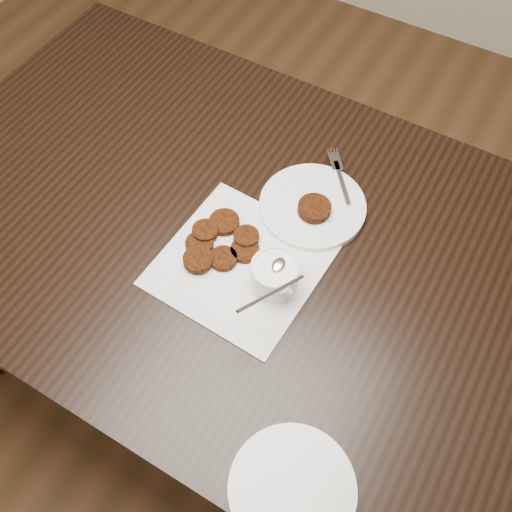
{
  "coord_description": "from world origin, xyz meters",
  "views": [
    {
      "loc": [
        0.41,
        -0.47,
        1.71
      ],
      "look_at": [
        0.12,
        0.03,
        0.8
      ],
      "focal_mm": 39.7,
      "sensor_mm": 36.0,
      "label": 1
    }
  ],
  "objects": [
    {
      "name": "plate_empty",
      "position": [
        0.38,
        -0.3,
        0.76
      ],
      "size": [
        0.24,
        0.24,
        0.01
      ],
      "primitive_type": "cylinder",
      "rotation": [
        0.0,
        0.0,
        -0.21
      ],
      "color": "silver",
      "rests_on": "table"
    },
    {
      "name": "sauce_ramekin",
      "position": [
        0.17,
        0.02,
        0.82
      ],
      "size": [
        0.15,
        0.15,
        0.13
      ],
      "primitive_type": null,
      "rotation": [
        0.0,
        0.0,
        -0.28
      ],
      "color": "white",
      "rests_on": "napkin"
    },
    {
      "name": "napkin",
      "position": [
        0.09,
        0.02,
        0.75
      ],
      "size": [
        0.31,
        0.31,
        0.0
      ],
      "primitive_type": "cube",
      "rotation": [
        0.0,
        0.0,
        -0.04
      ],
      "color": "white",
      "rests_on": "table"
    },
    {
      "name": "table",
      "position": [
        0.02,
        0.09,
        0.38
      ],
      "size": [
        1.46,
        0.94,
        0.75
      ],
      "primitive_type": "cube",
      "color": "black",
      "rests_on": "floor"
    },
    {
      "name": "floor",
      "position": [
        0.0,
        0.0,
        0.0
      ],
      "size": [
        4.0,
        4.0,
        0.0
      ],
      "primitive_type": "plane",
      "color": "brown",
      "rests_on": "ground"
    },
    {
      "name": "patty_cluster",
      "position": [
        0.04,
        0.04,
        0.76
      ],
      "size": [
        0.25,
        0.25,
        0.02
      ],
      "primitive_type": null,
      "rotation": [
        0.0,
        0.0,
        -0.26
      ],
      "color": "#62280D",
      "rests_on": "napkin"
    },
    {
      "name": "plate_with_patty",
      "position": [
        0.15,
        0.22,
        0.77
      ],
      "size": [
        0.32,
        0.32,
        0.03
      ],
      "primitive_type": null,
      "rotation": [
        0.0,
        0.0,
        -0.9
      ],
      "color": "white",
      "rests_on": "table"
    }
  ]
}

